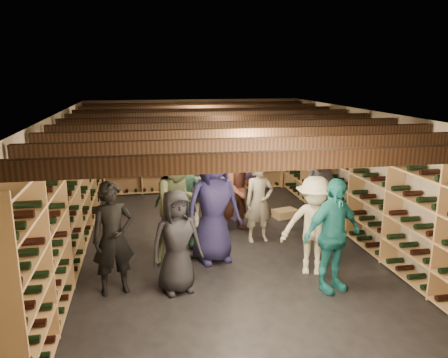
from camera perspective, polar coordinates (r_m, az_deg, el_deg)
ground at (r=8.08m, az=-0.23°, el=-8.58°), size 8.00×8.00×0.00m
walls at (r=7.71m, az=-0.24°, el=-0.29°), size 5.52×8.02×2.40m
ceiling at (r=7.51m, az=-0.25°, el=8.64°), size 5.50×8.00×0.01m
ceiling_joists at (r=7.52m, az=-0.25°, el=7.57°), size 5.40×7.12×0.18m
wine_rack_left at (r=7.71m, az=-19.37°, el=-2.02°), size 0.32×7.50×2.15m
wine_rack_right at (r=8.57m, az=16.91°, el=-0.32°), size 0.32×7.50×2.15m
wine_rack_back at (r=11.44m, az=-3.73°, el=3.65°), size 4.70×0.30×2.15m
crate_stack_left at (r=10.05m, az=-4.03°, el=-1.56°), size 0.57×0.45×0.85m
crate_stack_right at (r=9.49m, az=-1.21°, el=-3.53°), size 0.58×0.47×0.51m
crate_loose at (r=9.63m, az=7.96°, el=-4.47°), size 0.57×0.45×0.17m
person_0 at (r=6.24m, az=-6.21°, el=-8.12°), size 0.83×0.65×1.50m
person_1 at (r=6.33m, az=-14.28°, el=-7.53°), size 0.67×0.53×1.63m
person_2 at (r=7.17m, az=-5.81°, el=-3.49°), size 1.09×0.95×1.90m
person_3 at (r=6.86m, az=11.65°, el=-6.03°), size 1.14×0.88×1.56m
person_4 at (r=6.40m, az=13.98°, el=-7.15°), size 1.05×0.66×1.66m
person_6 at (r=7.13m, az=-1.41°, el=-3.52°), size 1.05×0.81×1.90m
person_7 at (r=8.06m, az=4.60°, el=-3.03°), size 0.58×0.42×1.50m
person_8 at (r=8.45m, az=2.31°, el=-1.37°), size 1.00×0.88×1.74m
person_9 at (r=8.82m, az=-3.06°, el=-1.41°), size 1.00×0.59×1.54m
person_10 at (r=7.73m, az=-5.39°, el=-3.08°), size 1.03×0.53×1.68m
person_11 at (r=9.08m, az=-0.07°, el=-0.41°), size 1.63×0.68×1.70m
person_12 at (r=9.17m, az=12.36°, el=-0.90°), size 0.89×0.70×1.61m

